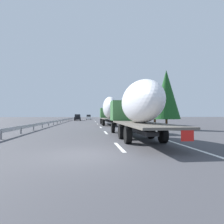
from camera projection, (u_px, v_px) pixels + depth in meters
name	position (u px, v px, depth m)	size (l,w,h in m)	color
ground_plane	(88.00, 122.00, 48.09)	(260.00, 260.00, 0.00)	#424247
lane_stripe_0	(119.00, 147.00, 10.55)	(3.20, 0.20, 0.01)	white
lane_stripe_1	(106.00, 133.00, 19.22)	(3.20, 0.20, 0.01)	white
lane_stripe_2	(101.00, 127.00, 27.66)	(3.20, 0.20, 0.01)	white
lane_stripe_3	(98.00, 124.00, 38.11)	(3.20, 0.20, 0.01)	white
lane_stripe_4	(95.00, 121.00, 53.19)	(3.20, 0.20, 0.01)	white
lane_stripe_5	(96.00, 122.00, 50.42)	(3.20, 0.20, 0.01)	white
lane_stripe_6	(94.00, 120.00, 65.92)	(3.20, 0.20, 0.01)	white
lane_stripe_7	(93.00, 119.00, 78.43)	(3.20, 0.20, 0.01)	white
lane_stripe_8	(93.00, 119.00, 82.05)	(3.20, 0.20, 0.01)	white
edge_line_right	(109.00, 121.00, 53.69)	(110.00, 0.20, 0.01)	white
truck_lead	(109.00, 110.00, 34.16)	(13.54, 2.55, 4.80)	#387038
truck_trailing	(136.00, 107.00, 14.51)	(13.91, 2.55, 4.02)	#387038
car_blue_sedan	(89.00, 117.00, 100.07)	(4.08, 1.91, 1.96)	#28479E
car_white_van	(89.00, 117.00, 75.26)	(4.37, 1.75, 1.87)	white
car_black_suv	(78.00, 117.00, 61.44)	(4.75, 1.84, 1.97)	black
road_sign	(111.00, 114.00, 59.72)	(0.10, 0.90, 3.19)	gray
tree_0	(122.00, 109.00, 57.88)	(3.80, 3.80, 5.92)	#472D19
tree_1	(155.00, 104.00, 35.32)	(3.95, 3.95, 5.70)	#472D19
tree_2	(115.00, 110.00, 79.01)	(2.66, 2.66, 6.04)	#472D19
tree_3	(166.00, 94.00, 23.85)	(3.29, 3.29, 7.23)	#472D19
tree_4	(120.00, 112.00, 83.94)	(2.89, 2.89, 5.06)	#472D19
guardrail_median	(65.00, 120.00, 50.38)	(94.00, 0.10, 0.76)	#9EA0A5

